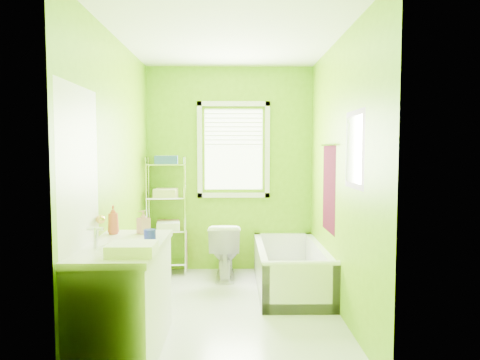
{
  "coord_description": "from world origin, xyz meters",
  "views": [
    {
      "loc": [
        0.05,
        -4.02,
        1.55
      ],
      "look_at": [
        0.11,
        0.25,
        1.25
      ],
      "focal_mm": 32.0,
      "sensor_mm": 36.0,
      "label": 1
    }
  ],
  "objects_px": {
    "toilet": "(225,250)",
    "vanity": "(124,295)",
    "wire_shelf_unit": "(168,202)",
    "bathtub": "(290,275)"
  },
  "relations": [
    {
      "from": "toilet",
      "to": "vanity",
      "type": "xyz_separation_m",
      "value": [
        -0.72,
        -1.93,
        0.11
      ]
    },
    {
      "from": "vanity",
      "to": "toilet",
      "type": "bearing_deg",
      "value": 69.65
    },
    {
      "from": "bathtub",
      "to": "vanity",
      "type": "height_order",
      "value": "vanity"
    },
    {
      "from": "vanity",
      "to": "wire_shelf_unit",
      "type": "relative_size",
      "value": 0.76
    },
    {
      "from": "toilet",
      "to": "wire_shelf_unit",
      "type": "distance_m",
      "value": 0.93
    },
    {
      "from": "wire_shelf_unit",
      "to": "vanity",
      "type": "bearing_deg",
      "value": -90.08
    },
    {
      "from": "toilet",
      "to": "vanity",
      "type": "distance_m",
      "value": 2.06
    },
    {
      "from": "wire_shelf_unit",
      "to": "toilet",
      "type": "bearing_deg",
      "value": -17.3
    },
    {
      "from": "toilet",
      "to": "wire_shelf_unit",
      "type": "xyz_separation_m",
      "value": [
        -0.71,
        0.22,
        0.56
      ]
    },
    {
      "from": "toilet",
      "to": "vanity",
      "type": "height_order",
      "value": "vanity"
    }
  ]
}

